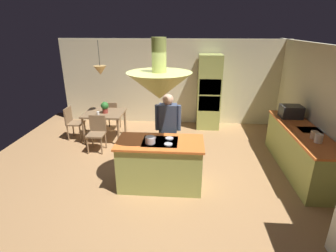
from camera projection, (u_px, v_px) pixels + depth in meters
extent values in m
plane|color=#AD7F51|center=(162.00, 179.00, 5.29)|extent=(8.16, 8.16, 0.00)
cube|color=beige|center=(172.00, 82.00, 8.05)|extent=(6.80, 0.10, 2.55)
cube|color=beige|center=(334.00, 117.00, 4.98)|extent=(0.10, 7.20, 2.55)
cube|color=#A8B259|center=(160.00, 165.00, 4.95)|extent=(1.53, 0.75, 0.88)
cube|color=orange|center=(160.00, 142.00, 4.78)|extent=(1.59, 0.81, 0.04)
cube|color=black|center=(160.00, 142.00, 4.78)|extent=(0.64, 0.52, 0.01)
cylinder|color=#B2B2B7|center=(150.00, 144.00, 4.66)|extent=(0.15, 0.15, 0.02)
cylinder|color=#B2B2B7|center=(168.00, 144.00, 4.64)|extent=(0.15, 0.15, 0.02)
cylinder|color=#B2B2B7|center=(152.00, 138.00, 4.90)|extent=(0.15, 0.15, 0.02)
cylinder|color=#B2B2B7|center=(169.00, 138.00, 4.88)|extent=(0.15, 0.15, 0.02)
cube|color=#A8B259|center=(299.00, 151.00, 5.49)|extent=(0.62, 2.54, 0.88)
cube|color=orange|center=(303.00, 130.00, 5.33)|extent=(0.66, 2.58, 0.04)
cube|color=#B2B2B7|center=(311.00, 133.00, 5.34)|extent=(0.48, 0.36, 0.16)
cube|color=#A8B259|center=(209.00, 92.00, 7.67)|extent=(0.66, 0.62, 2.15)
cube|color=black|center=(210.00, 87.00, 7.32)|extent=(0.60, 0.04, 0.44)
cube|color=black|center=(209.00, 104.00, 7.49)|extent=(0.60, 0.04, 0.44)
cube|color=#856747|center=(104.00, 113.00, 6.92)|extent=(1.02, 0.88, 0.04)
cylinder|color=#856747|center=(84.00, 131.00, 6.73)|extent=(0.06, 0.06, 0.72)
cylinder|color=#856747|center=(118.00, 132.00, 6.67)|extent=(0.06, 0.06, 0.72)
cylinder|color=#856747|center=(94.00, 121.00, 7.44)|extent=(0.06, 0.06, 0.72)
cylinder|color=#856747|center=(125.00, 122.00, 7.37)|extent=(0.06, 0.06, 0.72)
cylinder|color=tan|center=(164.00, 151.00, 5.59)|extent=(0.14, 0.14, 0.81)
cylinder|color=tan|center=(172.00, 151.00, 5.58)|extent=(0.14, 0.14, 0.81)
cube|color=#3F4C66|center=(168.00, 119.00, 5.33)|extent=(0.36, 0.22, 0.62)
cylinder|color=#3F4C66|center=(157.00, 117.00, 5.33)|extent=(0.09, 0.09, 0.53)
cylinder|color=#3F4C66|center=(179.00, 118.00, 5.30)|extent=(0.09, 0.09, 0.53)
sphere|color=tan|center=(168.00, 100.00, 5.18)|extent=(0.22, 0.22, 0.22)
cone|color=#A8B259|center=(159.00, 86.00, 4.41)|extent=(1.10, 1.10, 0.45)
cylinder|color=#A8B259|center=(159.00, 55.00, 4.23)|extent=(0.24, 0.24, 0.55)
cone|color=#E0B266|center=(100.00, 70.00, 6.52)|extent=(0.32, 0.32, 0.22)
cylinder|color=black|center=(99.00, 53.00, 6.37)|extent=(0.01, 0.01, 0.60)
cube|color=#856747|center=(96.00, 135.00, 6.34)|extent=(0.40, 0.40, 0.04)
cube|color=#856747|center=(98.00, 123.00, 6.43)|extent=(0.40, 0.04, 0.42)
cylinder|color=#856747|center=(88.00, 146.00, 6.27)|extent=(0.04, 0.04, 0.43)
cylinder|color=#856747|center=(102.00, 146.00, 6.25)|extent=(0.04, 0.04, 0.43)
cylinder|color=#856747|center=(92.00, 140.00, 6.59)|extent=(0.04, 0.04, 0.43)
cylinder|color=#856747|center=(106.00, 140.00, 6.56)|extent=(0.04, 0.04, 0.43)
cube|color=#856747|center=(113.00, 115.00, 7.71)|extent=(0.40, 0.40, 0.04)
cube|color=#856747|center=(110.00, 110.00, 7.47)|extent=(0.40, 0.04, 0.42)
cylinder|color=#856747|center=(120.00, 121.00, 7.94)|extent=(0.04, 0.04, 0.43)
cylinder|color=#856747|center=(109.00, 120.00, 7.96)|extent=(0.04, 0.04, 0.43)
cylinder|color=#856747|center=(117.00, 125.00, 7.62)|extent=(0.04, 0.04, 0.43)
cylinder|color=#856747|center=(106.00, 124.00, 7.65)|extent=(0.04, 0.04, 0.43)
cube|color=#856747|center=(76.00, 123.00, 7.08)|extent=(0.40, 0.40, 0.04)
cube|color=#856747|center=(68.00, 115.00, 7.02)|extent=(0.04, 0.40, 0.42)
cylinder|color=#856747|center=(80.00, 133.00, 6.99)|extent=(0.04, 0.04, 0.43)
cylinder|color=#856747|center=(85.00, 129.00, 7.31)|extent=(0.04, 0.04, 0.43)
cylinder|color=#856747|center=(68.00, 133.00, 7.01)|extent=(0.04, 0.04, 0.43)
cylinder|color=#856747|center=(73.00, 128.00, 7.33)|extent=(0.04, 0.04, 0.43)
cylinder|color=#99382D|center=(105.00, 111.00, 6.85)|extent=(0.14, 0.14, 0.12)
sphere|color=#2D722D|center=(105.00, 106.00, 6.80)|extent=(0.20, 0.20, 0.20)
cylinder|color=white|center=(98.00, 113.00, 6.70)|extent=(0.07, 0.07, 0.09)
cylinder|color=silver|center=(319.00, 138.00, 4.70)|extent=(0.14, 0.14, 0.16)
cylinder|color=#E0B78C|center=(314.00, 135.00, 4.87)|extent=(0.13, 0.13, 0.14)
cube|color=#232326|center=(291.00, 112.00, 5.98)|extent=(0.46, 0.36, 0.28)
cylinder|color=#B2B2B7|center=(150.00, 140.00, 4.64)|extent=(0.18, 0.18, 0.12)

